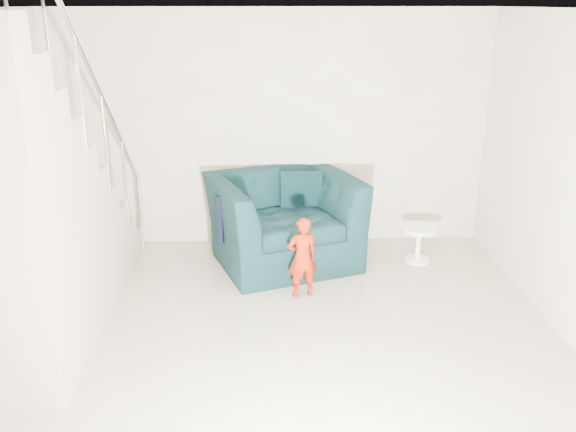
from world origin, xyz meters
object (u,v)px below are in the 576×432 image
Objects in this scene: toddler at (302,257)px; side_table at (419,238)px; armchair at (284,220)px; staircase at (29,234)px.

toddler is 1.57m from side_table.
armchair reaches higher than side_table.
armchair is 1.83× the size of toddler.
armchair is 0.88m from toddler.
armchair is 1.51m from side_table.
toddler is (0.16, -0.86, -0.08)m from armchair.
staircase is (-3.63, -1.49, 0.67)m from side_table.
side_table is at bearing -21.76° from armchair.
side_table is 3.98m from staircase.
armchair is 2.68m from staircase.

